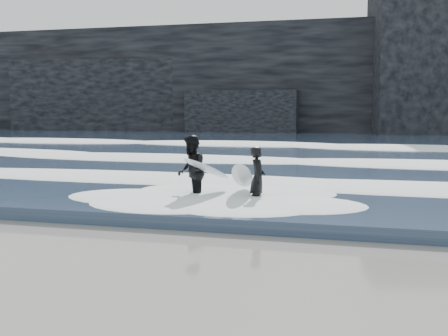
{
  "coord_description": "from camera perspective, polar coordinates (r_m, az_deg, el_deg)",
  "views": [
    {
      "loc": [
        3.62,
        -7.52,
        2.49
      ],
      "look_at": [
        -0.01,
        5.8,
        1.0
      ],
      "focal_mm": 45.0,
      "sensor_mm": 36.0,
      "label": 1
    }
  ],
  "objects": [
    {
      "name": "foam_far",
      "position": [
        32.78,
        8.89,
        2.52
      ],
      "size": [
        60.0,
        4.8,
        0.3
      ],
      "primitive_type": "ellipsoid",
      "color": "white",
      "rests_on": "sea"
    },
    {
      "name": "headland",
      "position": [
        53.7,
        11.5,
        8.72
      ],
      "size": [
        70.0,
        9.0,
        10.0
      ],
      "primitive_type": "cube",
      "color": "black",
      "rests_on": "ground"
    },
    {
      "name": "foam_near",
      "position": [
        17.04,
        2.87,
        -0.89
      ],
      "size": [
        60.0,
        3.2,
        0.2
      ],
      "primitive_type": "ellipsoid",
      "color": "white",
      "rests_on": "sea"
    },
    {
      "name": "sea",
      "position": [
        36.77,
        9.57,
        2.43
      ],
      "size": [
        90.0,
        52.0,
        0.3
      ],
      "primitive_type": "cube",
      "color": "#2C3C56",
      "rests_on": "ground"
    },
    {
      "name": "ground",
      "position": [
        8.7,
        -10.18,
        -10.57
      ],
      "size": [
        120.0,
        120.0,
        0.0
      ],
      "primitive_type": "plane",
      "color": "#746851",
      "rests_on": "ground"
    },
    {
      "name": "foam_mid",
      "position": [
        23.88,
        6.48,
        1.15
      ],
      "size": [
        60.0,
        4.0,
        0.24
      ],
      "primitive_type": "ellipsoid",
      "color": "white",
      "rests_on": "sea"
    },
    {
      "name": "surfer_right",
      "position": [
        14.08,
        -3.22,
        -0.3
      ],
      "size": [
        1.4,
        1.93,
        1.8
      ],
      "color": "black",
      "rests_on": "ground"
    },
    {
      "name": "surfer_left",
      "position": [
        13.8,
        3.07,
        -0.98
      ],
      "size": [
        1.0,
        1.83,
        1.54
      ],
      "color": "black",
      "rests_on": "ground"
    }
  ]
}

